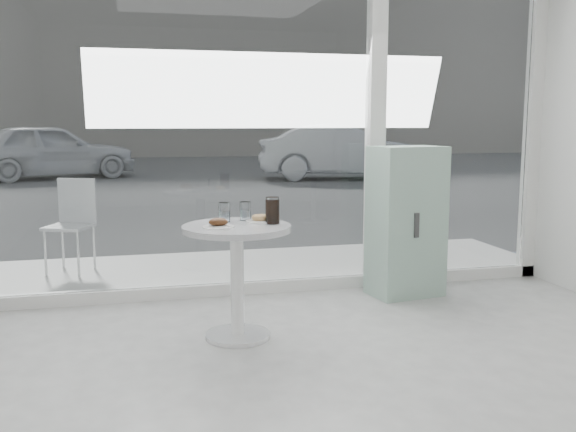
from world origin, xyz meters
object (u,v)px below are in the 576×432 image
object	(u,v)px
patio_chair	(72,219)
water_tumbler_a	(224,213)
car_white	(50,151)
plate_fritter	(219,224)
main_table	(237,258)
mint_cabinet	(406,221)
plate_donut	(260,219)
water_tumbler_b	(245,212)
cola_glass	(272,211)
car_silver	(341,152)

from	to	relation	value
patio_chair	water_tumbler_a	size ratio (longest dim) A/B	6.57
car_white	plate_fritter	world-z (taller)	car_white
main_table	plate_fritter	bearing A→B (deg)	-148.63
mint_cabinet	patio_chair	bearing A→B (deg)	144.86
plate_donut	mint_cabinet	bearing A→B (deg)	25.41
main_table	water_tumbler_b	distance (m)	0.35
water_tumbler_a	main_table	bearing A→B (deg)	-71.84
main_table	patio_chair	size ratio (longest dim) A/B	0.89
patio_chair	plate_donut	bearing A→B (deg)	-32.53
mint_cabinet	water_tumbler_b	xyz separation A→B (m)	(-1.45, -0.55, 0.20)
car_white	cola_glass	size ratio (longest dim) A/B	23.11
plate_donut	patio_chair	bearing A→B (deg)	124.55
car_white	water_tumbler_a	xyz separation A→B (m)	(2.53, -12.92, 0.13)
plate_fritter	plate_donut	distance (m)	0.35
cola_glass	patio_chair	bearing A→B (deg)	124.78
patio_chair	cola_glass	world-z (taller)	cola_glass
plate_fritter	cola_glass	size ratio (longest dim) A/B	1.14
mint_cabinet	plate_fritter	size ratio (longest dim) A/B	6.11
plate_donut	water_tumbler_b	xyz separation A→B (m)	(-0.08, 0.11, 0.04)
car_silver	plate_fritter	xyz separation A→B (m)	(-4.65, -11.29, 0.11)
water_tumbler_b	cola_glass	bearing A→B (deg)	-51.35
water_tumbler_a	mint_cabinet	bearing A→B (deg)	19.64
car_silver	cola_glass	size ratio (longest dim) A/B	23.20
main_table	water_tumbler_a	distance (m)	0.33
main_table	plate_donut	size ratio (longest dim) A/B	3.97
car_silver	cola_glass	world-z (taller)	car_silver
car_silver	plate_fritter	bearing A→B (deg)	166.88
car_white	plate_donut	bearing A→B (deg)	174.41
patio_chair	main_table	bearing A→B (deg)	-37.20
main_table	car_white	xyz separation A→B (m)	(-2.58, 13.08, 0.15)
plate_fritter	car_white	bearing A→B (deg)	100.57
main_table	car_silver	size ratio (longest dim) A/B	0.19
plate_fritter	cola_glass	xyz separation A→B (m)	(0.37, 0.09, 0.06)
mint_cabinet	car_silver	distance (m)	10.89
main_table	water_tumbler_a	bearing A→B (deg)	108.16
patio_chair	car_white	bearing A→B (deg)	120.07
main_table	mint_cabinet	bearing A→B (deg)	25.61
car_silver	car_white	bearing A→B (deg)	84.53
water_tumbler_a	water_tumbler_b	distance (m)	0.15
plate_donut	water_tumbler_b	bearing A→B (deg)	127.44
water_tumbler_a	cola_glass	distance (m)	0.34
main_table	water_tumbler_b	xyz separation A→B (m)	(0.10, 0.20, 0.28)
car_white	cola_glass	distance (m)	13.38
patio_chair	plate_fritter	bearing A→B (deg)	-40.73
water_tumbler_a	cola_glass	world-z (taller)	cola_glass
car_silver	plate_donut	distance (m)	11.95
plate_donut	water_tumbler_b	size ratio (longest dim) A/B	1.50
plate_donut	cola_glass	bearing A→B (deg)	-49.84
mint_cabinet	water_tumbler_b	size ratio (longest dim) A/B	9.64
car_white	car_silver	size ratio (longest dim) A/B	1.00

